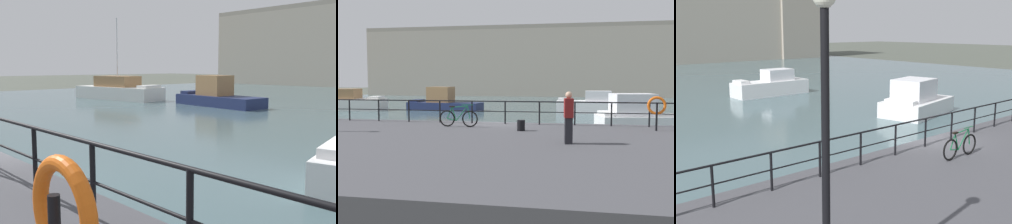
# 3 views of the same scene
# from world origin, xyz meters

# --- Properties ---
(ground_plane) EXTENTS (240.00, 240.00, 0.00)m
(ground_plane) POSITION_xyz_m (0.00, 0.00, 0.00)
(ground_plane) COLOR #4C5147
(moored_white_yacht) EXTENTS (7.61, 3.06, 2.37)m
(moored_white_yacht) POSITION_xyz_m (-10.16, 20.21, 0.79)
(moored_white_yacht) COLOR navy
(moored_white_yacht) RESTS_ON water_basin
(moored_red_daysailer) EXTENTS (9.25, 4.36, 7.52)m
(moored_red_daysailer) POSITION_xyz_m (-20.54, 18.34, 0.86)
(moored_red_daysailer) COLOR white
(moored_red_daysailer) RESTS_ON water_basin
(life_ring_stand) EXTENTS (0.75, 0.16, 1.40)m
(life_ring_stand) POSITION_xyz_m (7.04, -2.04, 2.06)
(life_ring_stand) COLOR black
(life_ring_stand) RESTS_ON quay_promenade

